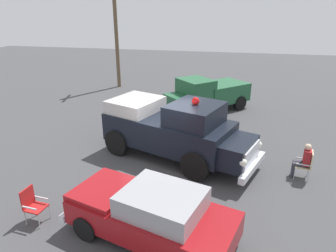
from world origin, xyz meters
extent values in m
plane|color=#424244|center=(0.00, 0.00, 0.00)|extent=(60.00, 60.00, 0.00)
cylinder|color=black|center=(1.01, -2.11, 0.52)|extent=(0.67, 1.09, 1.04)
cylinder|color=black|center=(-0.86, -1.41, 0.52)|extent=(0.67, 1.09, 1.04)
cylinder|color=black|center=(2.24, 1.16, 0.52)|extent=(0.67, 1.09, 1.04)
cylinder|color=black|center=(0.37, 1.87, 0.52)|extent=(0.67, 1.09, 1.04)
cube|color=black|center=(0.69, -0.12, 1.05)|extent=(3.69, 5.33, 1.10)
cube|color=black|center=(-0.31, -2.79, 0.92)|extent=(1.96, 1.46, 0.84)
cube|color=black|center=(0.28, -1.20, 1.95)|extent=(2.38, 2.26, 0.76)
cube|color=silver|center=(1.23, 1.33, 1.80)|extent=(2.43, 2.28, 0.60)
cube|color=silver|center=(-0.47, -3.21, 0.92)|extent=(1.39, 0.62, 0.64)
cube|color=silver|center=(-0.51, -3.31, 0.50)|extent=(2.17, 0.97, 0.24)
sphere|color=white|center=(0.26, -3.49, 1.00)|extent=(0.33, 0.33, 0.26)
sphere|color=white|center=(-1.20, -2.94, 1.00)|extent=(0.33, 0.33, 0.26)
sphere|color=red|center=(0.28, -1.20, 2.45)|extent=(0.36, 0.36, 0.28)
cylinder|color=black|center=(-4.31, 0.92, 0.34)|extent=(0.44, 0.73, 0.68)
cylinder|color=black|center=(-2.73, 0.47, 0.34)|extent=(0.44, 0.73, 0.68)
cylinder|color=black|center=(-3.54, -2.32, 0.34)|extent=(0.44, 0.73, 0.68)
cube|color=maroon|center=(-3.92, -0.70, 0.62)|extent=(2.90, 4.53, 0.64)
cube|color=maroon|center=(-3.52, 0.69, 0.98)|extent=(1.96, 1.80, 0.20)
cube|color=#99999E|center=(-4.01, -0.99, 1.18)|extent=(2.03, 2.26, 0.56)
cube|color=silver|center=(-3.32, 1.40, 0.40)|extent=(1.87, 0.68, 0.20)
cylinder|color=black|center=(4.97, -0.69, 0.40)|extent=(0.76, 0.77, 0.80)
cylinder|color=black|center=(6.23, 0.54, 0.40)|extent=(0.76, 0.77, 0.80)
cylinder|color=black|center=(7.12, -2.91, 0.40)|extent=(0.76, 0.77, 0.80)
cylinder|color=black|center=(8.39, -1.69, 0.40)|extent=(0.76, 0.77, 0.80)
cube|color=#235B38|center=(7.34, -1.87, 0.95)|extent=(3.24, 3.26, 1.00)
cube|color=#235B38|center=(6.02, -0.51, 1.20)|extent=(2.34, 2.33, 1.40)
cube|color=#235B38|center=(5.25, 0.28, 0.82)|extent=(1.85, 1.83, 0.64)
cylinder|color=#B7BABF|center=(-0.16, -4.74, 0.22)|extent=(0.03, 0.03, 0.44)
cylinder|color=#B7BABF|center=(0.27, -4.81, 0.22)|extent=(0.03, 0.03, 0.44)
cylinder|color=#B7BABF|center=(-0.24, -5.17, 0.22)|extent=(0.03, 0.03, 0.44)
cylinder|color=#B7BABF|center=(0.20, -5.25, 0.22)|extent=(0.03, 0.03, 0.44)
cube|color=beige|center=(0.02, -4.99, 0.46)|extent=(0.55, 0.55, 0.04)
cube|color=beige|center=(-0.02, -5.23, 0.74)|extent=(0.48, 0.12, 0.56)
cube|color=#B7BABF|center=(-0.22, -4.95, 0.62)|extent=(0.11, 0.44, 0.03)
cube|color=#B7BABF|center=(0.25, -5.03, 0.62)|extent=(0.11, 0.44, 0.03)
cylinder|color=#B7BABF|center=(-3.78, 2.30, 0.22)|extent=(0.03, 0.03, 0.44)
cylinder|color=#B7BABF|center=(-4.22, 2.35, 0.22)|extent=(0.03, 0.03, 0.44)
cylinder|color=#B7BABF|center=(-3.74, 2.74, 0.22)|extent=(0.03, 0.03, 0.44)
cylinder|color=#B7BABF|center=(-4.18, 2.78, 0.22)|extent=(0.03, 0.03, 0.44)
cube|color=#B21E1E|center=(-3.98, 2.54, 0.46)|extent=(0.53, 0.53, 0.04)
cube|color=#B21E1E|center=(-3.96, 2.78, 0.74)|extent=(0.48, 0.09, 0.56)
cube|color=#B7BABF|center=(-3.74, 2.52, 0.62)|extent=(0.08, 0.44, 0.03)
cube|color=#B7BABF|center=(-4.22, 2.57, 0.62)|extent=(0.08, 0.44, 0.03)
cylinder|color=#383842|center=(-0.03, -4.71, 0.23)|extent=(0.15, 0.15, 0.45)
cylinder|color=#383842|center=(0.16, -4.74, 0.23)|extent=(0.15, 0.15, 0.45)
cube|color=#383842|center=(-0.06, -4.87, 0.51)|extent=(0.22, 0.46, 0.13)
cube|color=#383842|center=(0.14, -4.90, 0.51)|extent=(0.22, 0.46, 0.13)
cube|color=maroon|center=(0.00, -5.08, 0.81)|extent=(0.43, 0.28, 0.54)
sphere|color=beige|center=(0.01, -5.06, 1.18)|extent=(0.25, 0.25, 0.22)
cylinder|color=brown|center=(10.74, 5.69, 3.98)|extent=(0.26, 0.26, 7.95)
camera|label=1|loc=(-9.96, -2.41, 5.60)|focal=32.63mm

